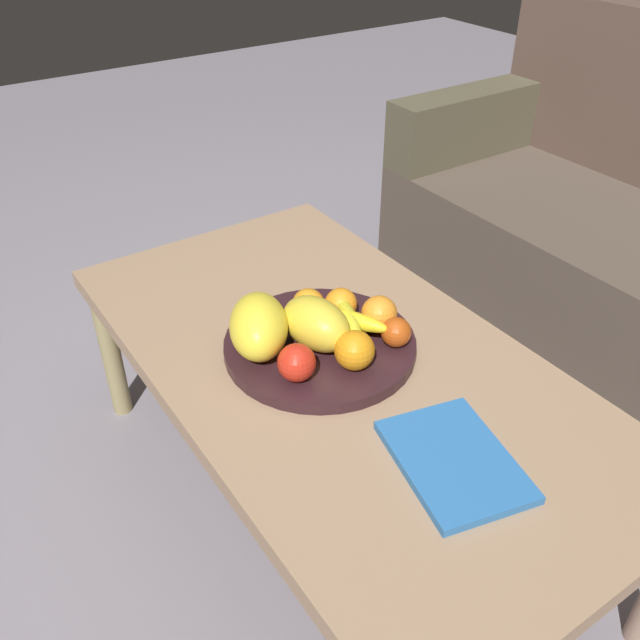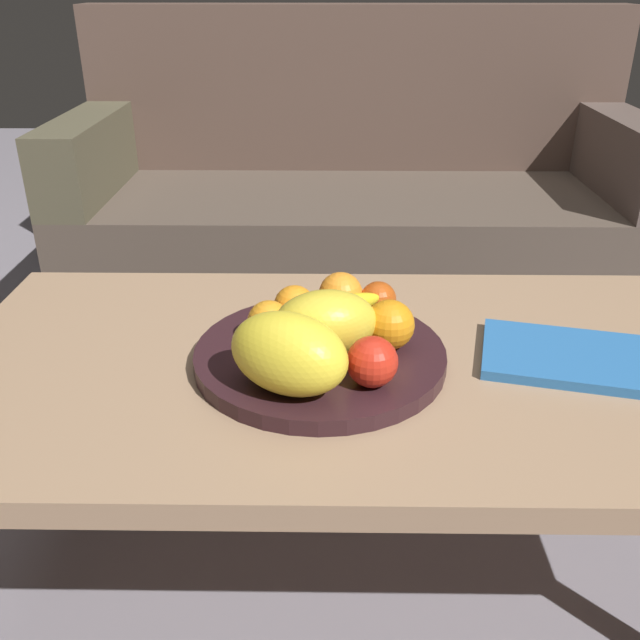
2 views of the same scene
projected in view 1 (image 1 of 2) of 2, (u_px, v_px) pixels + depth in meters
The scene contains 13 objects.
ground_plane at pixel (337, 503), 1.62m from camera, with size 8.00×8.00×0.00m, color gray.
coffee_table at pixel (339, 375), 1.39m from camera, with size 1.28×0.68×0.44m.
fruit_bowl at pixel (320, 345), 1.38m from camera, with size 0.39×0.39×0.03m, color #30191E.
melon_large_front at pixel (316, 324), 1.33m from camera, with size 0.16×0.10×0.10m, color yellow.
melon_smaller_beside at pixel (259, 326), 1.32m from camera, with size 0.17×0.11×0.11m, color yellow.
orange_front at pixel (308, 304), 1.42m from camera, with size 0.07×0.07×0.07m, color orange.
orange_left at pixel (379, 313), 1.39m from camera, with size 0.07×0.07×0.07m, color orange.
orange_right at pixel (341, 304), 1.42m from camera, with size 0.07×0.07×0.07m, color orange.
orange_back at pixel (355, 350), 1.28m from camera, with size 0.08×0.08×0.08m, color orange.
apple_front at pixel (297, 363), 1.26m from camera, with size 0.07×0.07×0.07m, color red.
apple_left at pixel (396, 332), 1.35m from camera, with size 0.06×0.06×0.06m, color #B94913.
banana_bunch at pixel (351, 326), 1.36m from camera, with size 0.16×0.15×0.06m.
magazine at pixel (454, 461), 1.13m from camera, with size 0.25×0.18×0.02m, color #2B6BB1.
Camera 1 is at (0.87, -0.63, 1.29)m, focal length 38.18 mm.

